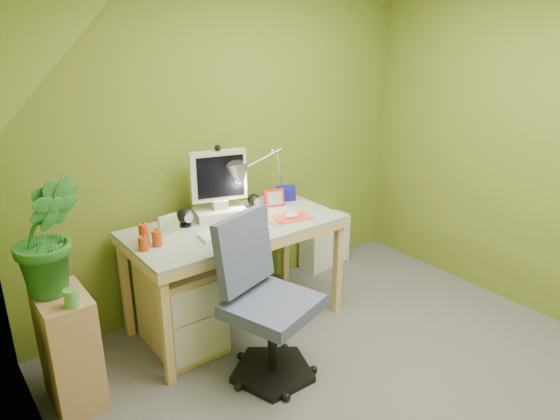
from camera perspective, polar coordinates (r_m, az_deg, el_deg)
floor at (r=3.17m, az=11.63°, el=-19.92°), size 3.20×3.20×0.01m
wall_back at (r=3.75m, az=-5.57°, el=7.59°), size 3.20×0.01×2.40m
wall_left at (r=1.76m, az=-22.98°, el=-9.36°), size 0.01×3.20×2.40m
slope_ceiling at (r=1.78m, az=-6.61°, el=14.62°), size 1.10×3.20×1.10m
desk at (r=3.57m, az=-4.94°, el=-7.16°), size 1.41×0.71×0.75m
monitor at (r=3.47m, az=-6.86°, el=3.70°), size 0.46×0.34×0.57m
speaker_left at (r=3.40m, az=-10.45°, el=-0.77°), size 0.12×0.12×0.13m
speaker_right at (r=3.66m, az=-2.91°, el=0.93°), size 0.10×0.10×0.11m
keyboard at (r=3.26m, az=-5.02°, el=-2.42°), size 0.46×0.20×0.02m
mousepad at (r=3.51m, az=1.35°, el=-0.80°), size 0.28×0.23×0.01m
mouse at (r=3.50m, az=1.35°, el=-0.56°), size 0.12×0.09×0.04m
amber_tumbler at (r=3.43m, az=-1.89°, el=-0.60°), size 0.08×0.08×0.09m
candle_cluster at (r=3.15m, az=-14.55°, el=-2.82°), size 0.18×0.15×0.13m
photo_frame_red at (r=3.71m, az=-0.65°, el=1.35°), size 0.15×0.06×0.12m
photo_frame_blue at (r=3.82m, az=0.69°, el=1.90°), size 0.14×0.07×0.12m
photo_frame_green at (r=3.34m, az=-12.27°, el=-1.45°), size 0.13×0.04×0.11m
desk_lamp at (r=3.70m, az=-0.84°, el=5.19°), size 0.60×0.37×0.60m
side_ledge at (r=3.11m, az=-22.29°, el=-14.17°), size 0.25×0.39×0.67m
potted_plant at (r=2.86m, az=-24.31°, el=-2.60°), size 0.40×0.34×0.65m
green_cup at (r=2.80m, az=-22.10°, el=-9.04°), size 0.08×0.08×0.09m
task_chair at (r=3.01m, az=-0.86°, el=-10.35°), size 0.68×0.68×0.98m
radiator at (r=4.47m, az=4.94°, el=-3.47°), size 0.46×0.22×0.44m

